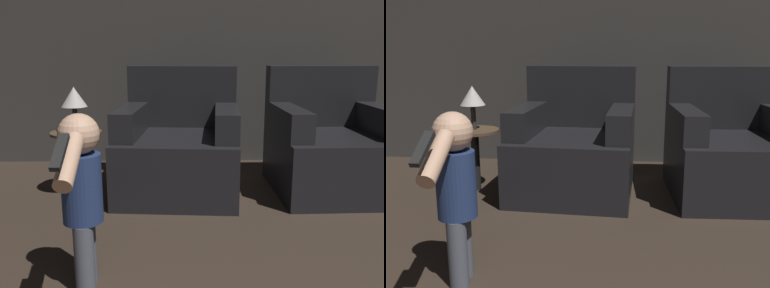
# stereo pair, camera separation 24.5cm
# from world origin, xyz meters

# --- Properties ---
(wall_back) EXTENTS (8.40, 0.05, 2.60)m
(wall_back) POSITION_xyz_m (0.00, 4.50, 1.30)
(wall_back) COLOR #33302D
(wall_back) RESTS_ON ground_plane
(armchair_left) EXTENTS (0.92, 0.96, 0.91)m
(armchair_left) POSITION_xyz_m (-0.20, 3.61, 0.32)
(armchair_left) COLOR black
(armchair_left) RESTS_ON ground_plane
(armchair_right) EXTENTS (0.86, 0.91, 0.91)m
(armchair_right) POSITION_xyz_m (0.94, 3.61, 0.32)
(armchair_right) COLOR black
(armchair_right) RESTS_ON ground_plane
(person_toddler) EXTENTS (0.17, 0.55, 0.79)m
(person_toddler) POSITION_xyz_m (-0.61, 2.27, 0.47)
(person_toddler) COLOR #474C56
(person_toddler) RESTS_ON ground_plane
(side_table) EXTENTS (0.36, 0.36, 0.46)m
(side_table) POSITION_xyz_m (-0.94, 3.56, 0.37)
(side_table) COLOR black
(side_table) RESTS_ON ground_plane
(lamp) EXTENTS (0.18, 0.18, 0.32)m
(lamp) POSITION_xyz_m (-0.94, 3.56, 0.71)
(lamp) COLOR #262626
(lamp) RESTS_ON side_table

